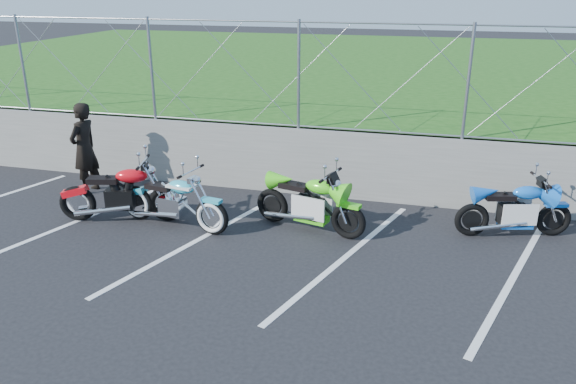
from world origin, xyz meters
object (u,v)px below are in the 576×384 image
(cruiser_turquoise, at_px, (175,203))
(sportbike_green, at_px, (311,205))
(sportbike_blue, at_px, (516,212))
(naked_orange, at_px, (123,196))
(person_standing, at_px, (84,148))

(cruiser_turquoise, xyz_separation_m, sportbike_green, (2.25, 0.46, 0.03))
(sportbike_blue, bearing_deg, sportbike_green, 175.92)
(naked_orange, bearing_deg, cruiser_turquoise, -15.57)
(naked_orange, bearing_deg, sportbike_blue, -5.36)
(cruiser_turquoise, height_order, naked_orange, naked_orange)
(cruiser_turquoise, relative_size, naked_orange, 0.99)
(naked_orange, xyz_separation_m, sportbike_blue, (6.48, 1.10, -0.04))
(cruiser_turquoise, bearing_deg, person_standing, 165.02)
(person_standing, bearing_deg, cruiser_turquoise, 71.81)
(naked_orange, height_order, person_standing, person_standing)
(naked_orange, relative_size, sportbike_green, 1.07)
(person_standing, bearing_deg, naked_orange, 59.21)
(sportbike_blue, height_order, person_standing, person_standing)
(sportbike_blue, relative_size, person_standing, 1.04)
(sportbike_green, bearing_deg, naked_orange, -157.78)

